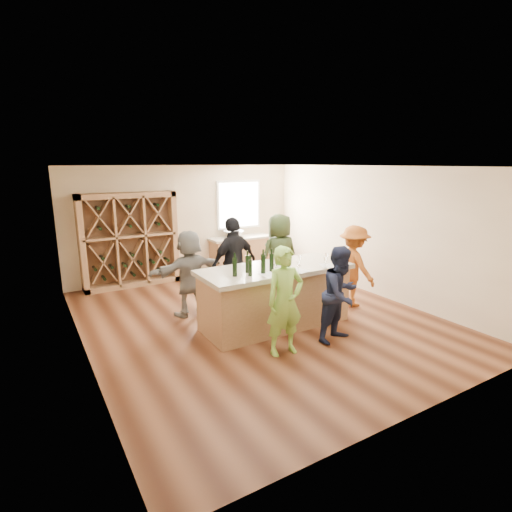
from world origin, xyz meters
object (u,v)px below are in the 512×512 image
wine_bottle_c (248,264)px  person_near_left (285,301)px  person_near_right (341,294)px  person_far_left (190,273)px  wine_bottle_b (250,268)px  person_server (354,266)px  person_far_right (279,256)px  wine_bottle_f (288,262)px  sink (234,234)px  tasting_counter_base (275,298)px  wine_bottle_a (235,267)px  wine_bottle_e (272,262)px  wine_rack (130,240)px  wine_bottle_d (263,264)px  person_far_mid (234,264)px

wine_bottle_c → person_near_left: (0.12, -0.92, -0.39)m
person_near_right → person_far_left: (-1.67, 2.34, 0.03)m
wine_bottle_b → person_server: 2.64m
person_near_left → person_server: person_near_left is taller
wine_bottle_b → person_far_right: person_far_right is taller
wine_bottle_b → person_server: bearing=6.9°
person_far_right → wine_bottle_c: bearing=41.7°
person_near_left → wine_bottle_f: bearing=57.1°
sink → tasting_counter_base: sink is taller
wine_bottle_c → person_far_right: (1.50, 1.28, -0.31)m
wine_bottle_b → person_far_right: size_ratio=0.15×
wine_bottle_a → wine_bottle_b: 0.25m
wine_bottle_a → wine_bottle_e: size_ratio=0.99×
wine_bottle_a → wine_bottle_e: (0.67, -0.05, 0.00)m
tasting_counter_base → wine_bottle_a: bearing=-170.4°
tasting_counter_base → wine_bottle_a: (-0.88, -0.15, 0.73)m
wine_bottle_a → person_near_left: bearing=-64.3°
wine_bottle_a → wine_bottle_b: (0.22, -0.11, -0.02)m
wine_bottle_b → wine_bottle_c: wine_bottle_c is taller
wine_rack → wine_bottle_f: 4.34m
wine_bottle_d → wine_bottle_f: (0.45, -0.07, -0.01)m
person_far_right → person_server: bearing=132.8°
wine_bottle_a → person_server: (2.82, 0.20, -0.41)m
wine_bottle_d → person_near_right: person_near_right is taller
wine_bottle_b → person_far_mid: (0.43, 1.38, -0.29)m
person_near_right → person_near_left: bearing=162.6°
person_near_left → person_near_right: (1.04, -0.08, -0.05)m
tasting_counter_base → wine_bottle_d: 0.87m
sink → person_far_right: bearing=-94.2°
wine_rack → wine_bottle_c: size_ratio=7.48×
person_near_right → person_far_left: size_ratio=0.96×
person_server → person_far_right: person_far_right is taller
person_near_left → wine_rack: bearing=108.3°
wine_bottle_e → wine_bottle_f: size_ratio=1.03×
wine_rack → wine_bottle_d: bearing=-72.9°
wine_bottle_b → wine_bottle_c: bearing=72.7°
wine_bottle_c → person_far_mid: 1.28m
person_server → wine_bottle_f: person_server is taller
sink → wine_bottle_d: wine_bottle_d is taller
wine_rack → person_server: wine_rack is taller
person_near_left → wine_bottle_a: bearing=120.4°
wine_bottle_d → wine_bottle_f: size_ratio=1.08×
person_near_right → person_far_left: bearing=112.5°
wine_bottle_b → wine_bottle_f: (0.71, -0.04, 0.02)m
wine_bottle_e → person_near_right: bearing=-48.5°
wine_bottle_a → person_far_mid: bearing=62.9°
wine_bottle_c → wine_bottle_f: 0.69m
person_far_mid → wine_bottle_f: bearing=88.4°
wine_bottle_a → person_near_right: (1.45, -0.92, -0.44)m
wine_bottle_a → wine_bottle_e: 0.68m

